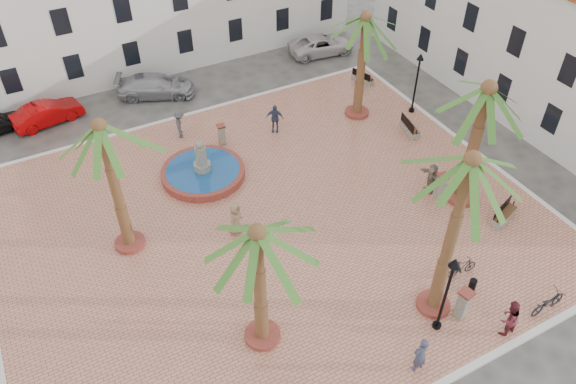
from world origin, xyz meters
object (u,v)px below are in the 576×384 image
object	(u,v)px
bench_se	(504,215)
palm_e	(485,105)
bicycle_a	(548,302)
pedestrian_east	(431,178)
bench_ne	(363,79)
cyclist_a	(420,355)
bollard_e	(440,186)
litter_bin	(472,285)
lamppost_s	(449,282)
cyclist_b	(509,318)
car_silver	(156,86)
palm_nw	(103,141)
pedestrian_north	(180,124)
car_red	(47,113)
bollard_se	(463,303)
pedestrian_fountain_a	(235,218)
fountain	(203,171)
pedestrian_fountain_b	(275,118)
bench_e	(409,128)
palm_s	(467,178)
bollard_n	(222,134)
car_white	(322,45)
palm_ne	(365,30)
bicycle_b	(462,267)
lamppost_e	(418,73)

from	to	relation	value
bench_se	palm_e	bearing A→B (deg)	88.71
bicycle_a	pedestrian_east	xyz separation A→B (m)	(0.60, 8.46, 0.36)
palm_e	pedestrian_east	bearing A→B (deg)	133.32
bicycle_a	bench_ne	bearing A→B (deg)	-12.83
cyclist_a	pedestrian_east	size ratio (longest dim) A/B	1.08
bollard_e	litter_bin	size ratio (longest dim) A/B	2.32
palm_e	cyclist_a	world-z (taller)	palm_e
lamppost_s	cyclist_b	xyz separation A→B (m)	(2.25, -1.50, -1.89)
cyclist_b	car_silver	bearing A→B (deg)	-76.58
palm_nw	litter_bin	world-z (taller)	palm_nw
pedestrian_north	car_red	world-z (taller)	pedestrian_north
bollard_se	cyclist_b	size ratio (longest dim) A/B	0.82
palm_e	pedestrian_fountain_a	size ratio (longest dim) A/B	3.84
bench_se	bench_ne	bearing A→B (deg)	65.57
bicycle_a	pedestrian_fountain_a	xyz separation A→B (m)	(-9.65, 10.45, 0.41)
fountain	car_silver	xyz separation A→B (m)	(0.47, 9.47, 0.26)
palm_nw	pedestrian_fountain_b	xyz separation A→B (m)	(10.37, 5.12, -5.13)
bench_ne	lamppost_s	size ratio (longest dim) A/B	0.41
bench_e	pedestrian_fountain_b	world-z (taller)	pedestrian_fountain_b
palm_s	litter_bin	xyz separation A→B (m)	(2.04, -0.11, -6.78)
lamppost_s	pedestrian_east	xyz separation A→B (m)	(5.22, 6.97, -1.96)
palm_nw	bench_se	distance (m)	19.23
bench_e	bollard_n	bearing A→B (deg)	80.13
pedestrian_east	car_red	distance (m)	23.17
bench_e	car_white	xyz separation A→B (m)	(0.67, 11.42, 0.27)
palm_e	bollard_se	bearing A→B (deg)	-131.32
palm_e	cyclist_a	xyz separation A→B (m)	(-8.25, -6.95, -4.71)
litter_bin	car_silver	bearing A→B (deg)	107.25
bench_ne	pedestrian_north	world-z (taller)	pedestrian_north
bench_e	cyclist_a	xyz separation A→B (m)	(-9.51, -12.94, 0.66)
pedestrian_north	lamppost_s	bearing A→B (deg)	-150.09
palm_ne	litter_bin	world-z (taller)	palm_ne
lamppost_s	bicycle_a	world-z (taller)	lamppost_s
bench_se	car_red	size ratio (longest dim) A/B	0.44
pedestrian_fountain_a	car_white	xyz separation A→B (m)	(13.29, 14.24, -0.37)
car_silver	car_red	bearing A→B (deg)	113.38
palm_nw	lamppost_s	distance (m)	14.80
palm_e	palm_ne	distance (m)	9.15
pedestrian_east	car_silver	world-z (taller)	pedestrian_east
bicycle_b	car_silver	size ratio (longest dim) A/B	0.31
lamppost_s	cyclist_a	world-z (taller)	lamppost_s
bench_ne	palm_s	bearing A→B (deg)	138.55
bench_se	litter_bin	size ratio (longest dim) A/B	2.93
lamppost_e	litter_bin	bearing A→B (deg)	-117.22
palm_e	cyclist_b	world-z (taller)	palm_e
palm_ne	car_red	world-z (taller)	palm_ne
cyclist_b	pedestrian_fountain_b	size ratio (longest dim) A/B	1.02
car_white	pedestrian_fountain_b	bearing A→B (deg)	141.21
lamppost_e	bicycle_b	xyz separation A→B (m)	(-6.37, -11.83, -2.24)
palm_e	car_white	distance (m)	18.24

